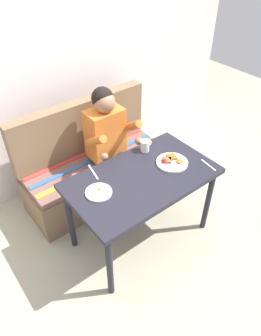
# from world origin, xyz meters

# --- Properties ---
(ground_plane) EXTENTS (8.00, 8.00, 0.00)m
(ground_plane) POSITION_xyz_m (0.00, 0.00, 0.00)
(ground_plane) COLOR #AAA68C
(back_wall) EXTENTS (4.40, 0.10, 2.60)m
(back_wall) POSITION_xyz_m (0.00, 1.27, 1.30)
(back_wall) COLOR silver
(back_wall) RESTS_ON ground
(table) EXTENTS (1.20, 0.70, 0.73)m
(table) POSITION_xyz_m (0.00, 0.00, 0.65)
(table) COLOR #20202B
(table) RESTS_ON ground
(couch) EXTENTS (1.44, 0.56, 1.00)m
(couch) POSITION_xyz_m (0.00, 0.76, 0.33)
(couch) COLOR brown
(couch) RESTS_ON ground
(person) EXTENTS (0.45, 0.61, 1.21)m
(person) POSITION_xyz_m (0.10, 0.59, 0.74)
(person) COLOR orange
(person) RESTS_ON ground
(plate_breakfast) EXTENTS (0.27, 0.27, 0.05)m
(plate_breakfast) POSITION_xyz_m (0.30, -0.02, 0.74)
(plate_breakfast) COLOR white
(plate_breakfast) RESTS_ON table
(plate_eggs) EXTENTS (0.20, 0.20, 0.04)m
(plate_eggs) POSITION_xyz_m (-0.38, 0.06, 0.74)
(plate_eggs) COLOR white
(plate_eggs) RESTS_ON table
(coffee_mug) EXTENTS (0.12, 0.08, 0.10)m
(coffee_mug) POSITION_xyz_m (0.24, 0.26, 0.78)
(coffee_mug) COLOR white
(coffee_mug) RESTS_ON table
(fork) EXTENTS (0.03, 0.17, 0.00)m
(fork) POSITION_xyz_m (0.52, -0.23, 0.73)
(fork) COLOR silver
(fork) RESTS_ON table
(knife) EXTENTS (0.05, 0.20, 0.00)m
(knife) POSITION_xyz_m (-0.28, 0.28, 0.73)
(knife) COLOR silver
(knife) RESTS_ON table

